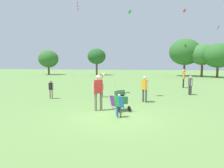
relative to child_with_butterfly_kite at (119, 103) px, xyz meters
The scene contains 11 objects.
ground_plane 0.67m from the child_with_butterfly_kite, 151.23° to the left, with size 120.00×120.00×0.00m, color #668E47.
treeline_distant 28.88m from the child_with_butterfly_kite, 83.07° to the left, with size 35.21×7.21×6.66m.
child_with_butterfly_kite is the anchor object (origin of this frame).
person_adult_flyer 1.66m from the child_with_butterfly_kite, 137.74° to the left, with size 0.57×0.70×1.87m.
stroller 1.30m from the child_with_butterfly_kite, 94.09° to the left, with size 0.90×1.05×1.03m.
distant_kites_cluster 24.98m from the child_with_butterfly_kite, 80.10° to the left, with size 12.22×4.98×7.06m.
person_red_shirt 12.39m from the child_with_butterfly_kite, 68.65° to the left, with size 0.28×0.56×1.77m.
person_sitting_far 5.31m from the child_with_butterfly_kite, 111.38° to the left, with size 0.24×0.30×1.08m.
person_couple_left 6.32m from the child_with_butterfly_kite, 143.93° to the left, with size 0.38×0.24×1.24m.
person_kid_running 3.82m from the child_with_butterfly_kite, 74.33° to the left, with size 0.39×0.39×1.59m.
person_back_turned 8.32m from the child_with_butterfly_kite, 58.93° to the left, with size 0.29×0.43×1.43m.
Camera 1 is at (1.50, -8.53, 2.37)m, focal length 32.01 mm.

